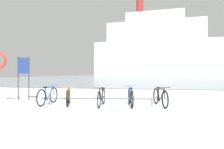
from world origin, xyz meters
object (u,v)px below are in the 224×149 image
object	(u,v)px
bicycle_0	(48,96)
bicycle_2	(102,97)
bicycle_4	(160,97)
info_sign	(24,71)
ferry_ship	(157,51)
bicycle_1	(68,97)
bicycle_3	(131,97)

from	to	relation	value
bicycle_0	bicycle_2	xyz separation A→B (m)	(2.25, 0.02, -0.01)
bicycle_4	info_sign	distance (m)	6.38
bicycle_2	ferry_ship	distance (m)	54.89
bicycle_2	bicycle_1	bearing A→B (deg)	-179.40
bicycle_1	bicycle_2	size ratio (longest dim) A/B	0.92
bicycle_4	info_sign	bearing A→B (deg)	174.74
bicycle_1	info_sign	size ratio (longest dim) A/B	0.76
bicycle_3	bicycle_2	bearing A→B (deg)	-170.88
bicycle_4	ferry_ship	distance (m)	54.38
bicycle_2	bicycle_3	xyz separation A→B (m)	(1.13, 0.18, 0.01)
bicycle_0	info_sign	bearing A→B (deg)	151.44
bicycle_1	ferry_ship	distance (m)	55.04
bicycle_0	ferry_ship	xyz separation A→B (m)	(7.09, 54.15, 7.71)
bicycle_2	bicycle_4	bearing A→B (deg)	8.93
bicycle_2	bicycle_4	world-z (taller)	bicycle_4
bicycle_2	info_sign	xyz separation A→B (m)	(-4.00, 0.93, 1.06)
ferry_ship	info_sign	bearing A→B (deg)	-99.44
bicycle_1	bicycle_3	distance (m)	2.51
bicycle_0	bicycle_3	size ratio (longest dim) A/B	1.01
bicycle_3	ferry_ship	xyz separation A→B (m)	(3.72, 53.95, 7.72)
bicycle_2	info_sign	size ratio (longest dim) A/B	0.84
ferry_ship	bicycle_2	bearing A→B (deg)	-95.11
bicycle_2	info_sign	distance (m)	4.25
bicycle_1	bicycle_4	world-z (taller)	bicycle_4
bicycle_3	bicycle_4	bearing A→B (deg)	8.74
bicycle_1	bicycle_4	bearing A→B (deg)	5.80
bicycle_3	ferry_ship	bearing A→B (deg)	86.06
bicycle_1	ferry_ship	size ratio (longest dim) A/B	0.04
bicycle_1	bicycle_0	bearing A→B (deg)	-179.46
bicycle_1	bicycle_2	xyz separation A→B (m)	(1.38, 0.01, 0.00)
info_sign	bicycle_4	bearing A→B (deg)	-5.26
bicycle_0	bicycle_1	world-z (taller)	bicycle_0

